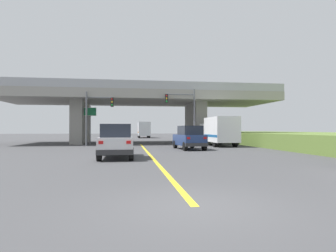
{
  "coord_description": "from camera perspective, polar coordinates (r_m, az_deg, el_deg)",
  "views": [
    {
      "loc": [
        -1.48,
        -6.14,
        1.72
      ],
      "look_at": [
        1.36,
        13.81,
        1.95
      ],
      "focal_mm": 30.38,
      "sensor_mm": 36.0,
      "label": 1
    }
  ],
  "objects": [
    {
      "name": "lane_divider_stripe",
      "position": [
        19.66,
        -3.78,
        -5.67
      ],
      "size": [
        0.2,
        26.77,
        0.01
      ],
      "primitive_type": "cube",
      "color": "yellow",
      "rests_on": "ground"
    },
    {
      "name": "suv_crossing",
      "position": [
        24.37,
        4.28,
        -2.33
      ],
      "size": [
        2.19,
        4.49,
        2.02
      ],
      "rotation": [
        0.0,
        0.0,
        0.08
      ],
      "color": "navy",
      "rests_on": "ground"
    },
    {
      "name": "suv_lead",
      "position": [
        17.32,
        -10.31,
        -2.99
      ],
      "size": [
        1.97,
        4.56,
        2.02
      ],
      "color": "silver",
      "rests_on": "ground"
    },
    {
      "name": "traffic_signal_farside",
      "position": [
        30.41,
        -14.32,
        2.89
      ],
      "size": [
        2.86,
        0.36,
        5.61
      ],
      "color": "#56595E",
      "rests_on": "ground"
    },
    {
      "name": "ground",
      "position": [
        35.96,
        -5.76,
        -3.41
      ],
      "size": [
        160.0,
        160.0,
        0.0
      ],
      "primitive_type": "plane",
      "color": "#424244"
    },
    {
      "name": "box_truck",
      "position": [
        29.85,
        10.16,
        -0.96
      ],
      "size": [
        2.33,
        6.65,
        2.94
      ],
      "color": "silver",
      "rests_on": "ground"
    },
    {
      "name": "traffic_signal_nearside",
      "position": [
        30.78,
        3.4,
        3.42
      ],
      "size": [
        3.3,
        0.36,
        6.09
      ],
      "color": "#56595E",
      "rests_on": "ground"
    },
    {
      "name": "highway_sign",
      "position": [
        34.36,
        -15.36,
        1.83
      ],
      "size": [
        1.43,
        0.17,
        4.42
      ],
      "color": "slate",
      "rests_on": "ground"
    },
    {
      "name": "overpass_bridge",
      "position": [
        36.07,
        -5.75,
        4.59
      ],
      "size": [
        32.91,
        10.85,
        7.0
      ],
      "color": "gray",
      "rests_on": "ground"
    },
    {
      "name": "semi_truck_distant",
      "position": [
        57.85,
        -4.88,
        -0.73
      ],
      "size": [
        2.33,
        6.79,
        3.18
      ],
      "color": "red",
      "rests_on": "ground"
    }
  ]
}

